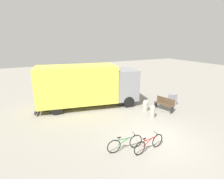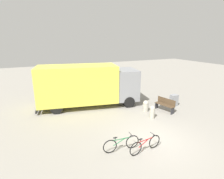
% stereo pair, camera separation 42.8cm
% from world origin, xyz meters
% --- Properties ---
extents(ground_plane, '(60.00, 60.00, 0.00)m').
position_xyz_m(ground_plane, '(0.00, 0.00, 0.00)').
color(ground_plane, gray).
extents(delivery_truck, '(7.66, 3.71, 3.09)m').
position_xyz_m(delivery_truck, '(-1.59, 5.97, 1.69)').
color(delivery_truck, '#EAE04C').
rests_on(delivery_truck, ground).
extents(park_bench, '(0.72, 1.48, 0.91)m').
position_xyz_m(park_bench, '(3.02, 2.70, 0.49)').
color(park_bench, brown).
rests_on(park_bench, ground).
extents(bicycle_near, '(1.75, 0.44, 0.74)m').
position_xyz_m(bicycle_near, '(-1.92, -0.09, 0.35)').
color(bicycle_near, black).
rests_on(bicycle_near, ground).
extents(bicycle_middle, '(1.74, 0.44, 0.74)m').
position_xyz_m(bicycle_middle, '(-0.98, -0.61, 0.35)').
color(bicycle_middle, black).
rests_on(bicycle_middle, ground).
extents(bollard_near_bench, '(0.32, 0.32, 0.85)m').
position_xyz_m(bollard_near_bench, '(1.46, 2.09, 0.46)').
color(bollard_near_bench, '#B2AD9E').
rests_on(bollard_near_bench, ground).
extents(bollard_far_bench, '(0.38, 0.38, 0.80)m').
position_xyz_m(bollard_far_bench, '(1.75, 3.21, 0.43)').
color(bollard_far_bench, '#B2AD9E').
rests_on(bollard_far_bench, ground).
extents(utility_box, '(0.55, 0.39, 0.88)m').
position_xyz_m(utility_box, '(4.33, 3.21, 0.44)').
color(utility_box, gray).
rests_on(utility_box, ground).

